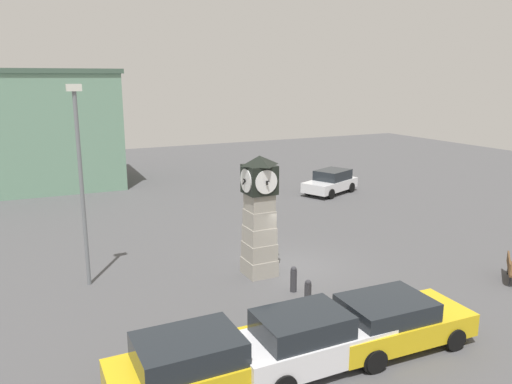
{
  "coord_description": "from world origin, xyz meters",
  "views": [
    {
      "loc": [
        -9.56,
        -16.2,
        7.41
      ],
      "look_at": [
        -0.58,
        1.97,
        2.75
      ],
      "focal_mm": 35.0,
      "sensor_mm": 36.0,
      "label": 1
    }
  ],
  "objects_px": {
    "bollard_far_row": "(308,294)",
    "bollard_end_row": "(294,279)",
    "car_navy_sedan": "(198,364)",
    "car_near_tower": "(309,340)",
    "car_silver_hatch": "(331,182)",
    "clock_tower": "(259,216)",
    "street_lamp_near_road": "(81,175)",
    "car_by_building": "(392,321)",
    "bollard_mid_row": "(315,312)",
    "bollard_near_tower": "(331,332)"
  },
  "relations": [
    {
      "from": "bollard_near_tower",
      "to": "clock_tower",
      "type": "bearing_deg",
      "value": 83.26
    },
    {
      "from": "bollard_far_row",
      "to": "bollard_end_row",
      "type": "bearing_deg",
      "value": 79.38
    },
    {
      "from": "bollard_mid_row",
      "to": "bollard_far_row",
      "type": "distance_m",
      "value": 1.28
    },
    {
      "from": "clock_tower",
      "to": "bollard_end_row",
      "type": "xyz_separation_m",
      "value": [
        0.37,
        -1.95,
        -1.85
      ]
    },
    {
      "from": "clock_tower",
      "to": "bollard_end_row",
      "type": "height_order",
      "value": "clock_tower"
    },
    {
      "from": "bollard_end_row",
      "to": "car_near_tower",
      "type": "height_order",
      "value": "car_near_tower"
    },
    {
      "from": "bollard_mid_row",
      "to": "car_near_tower",
      "type": "relative_size",
      "value": 0.23
    },
    {
      "from": "bollard_near_tower",
      "to": "car_near_tower",
      "type": "relative_size",
      "value": 0.25
    },
    {
      "from": "car_navy_sedan",
      "to": "car_near_tower",
      "type": "distance_m",
      "value": 2.95
    },
    {
      "from": "clock_tower",
      "to": "car_silver_hatch",
      "type": "relative_size",
      "value": 1.05
    },
    {
      "from": "bollard_near_tower",
      "to": "bollard_mid_row",
      "type": "bearing_deg",
      "value": 75.65
    },
    {
      "from": "car_near_tower",
      "to": "car_silver_hatch",
      "type": "bearing_deg",
      "value": 53.82
    },
    {
      "from": "bollard_far_row",
      "to": "car_silver_hatch",
      "type": "height_order",
      "value": "car_silver_hatch"
    },
    {
      "from": "bollard_far_row",
      "to": "street_lamp_near_road",
      "type": "relative_size",
      "value": 0.14
    },
    {
      "from": "street_lamp_near_road",
      "to": "bollard_mid_row",
      "type": "bearing_deg",
      "value": -48.41
    },
    {
      "from": "bollard_far_row",
      "to": "car_navy_sedan",
      "type": "relative_size",
      "value": 0.22
    },
    {
      "from": "car_by_building",
      "to": "car_silver_hatch",
      "type": "bearing_deg",
      "value": 60.52
    },
    {
      "from": "bollard_mid_row",
      "to": "bollard_near_tower",
      "type": "bearing_deg",
      "value": -104.35
    },
    {
      "from": "bollard_mid_row",
      "to": "car_near_tower",
      "type": "xyz_separation_m",
      "value": [
        -1.35,
        -1.78,
        0.31
      ]
    },
    {
      "from": "bollard_near_tower",
      "to": "car_navy_sedan",
      "type": "xyz_separation_m",
      "value": [
        -3.97,
        -0.27,
        0.26
      ]
    },
    {
      "from": "bollard_mid_row",
      "to": "clock_tower",
      "type": "bearing_deg",
      "value": 85.47
    },
    {
      "from": "bollard_near_tower",
      "to": "car_near_tower",
      "type": "distance_m",
      "value": 1.18
    },
    {
      "from": "bollard_near_tower",
      "to": "car_silver_hatch",
      "type": "relative_size",
      "value": 0.23
    },
    {
      "from": "car_silver_hatch",
      "to": "bollard_near_tower",
      "type": "bearing_deg",
      "value": -124.62
    },
    {
      "from": "bollard_near_tower",
      "to": "bollard_far_row",
      "type": "distance_m",
      "value": 2.59
    },
    {
      "from": "clock_tower",
      "to": "car_by_building",
      "type": "relative_size",
      "value": 1.05
    },
    {
      "from": "car_by_building",
      "to": "car_near_tower",
      "type": "bearing_deg",
      "value": 179.06
    },
    {
      "from": "bollard_far_row",
      "to": "car_navy_sedan",
      "type": "bearing_deg",
      "value": -150.19
    },
    {
      "from": "car_near_tower",
      "to": "car_by_building",
      "type": "relative_size",
      "value": 0.95
    },
    {
      "from": "bollard_far_row",
      "to": "car_by_building",
      "type": "xyz_separation_m",
      "value": [
        0.9,
        -3.01,
        0.24
      ]
    },
    {
      "from": "bollard_end_row",
      "to": "street_lamp_near_road",
      "type": "bearing_deg",
      "value": 148.95
    },
    {
      "from": "bollard_far_row",
      "to": "bollard_end_row",
      "type": "xyz_separation_m",
      "value": [
        0.25,
        1.35,
        -0.03
      ]
    },
    {
      "from": "bollard_far_row",
      "to": "car_by_building",
      "type": "height_order",
      "value": "car_by_building"
    },
    {
      "from": "car_by_building",
      "to": "car_silver_hatch",
      "type": "relative_size",
      "value": 1.0
    },
    {
      "from": "bollard_near_tower",
      "to": "bollard_far_row",
      "type": "xyz_separation_m",
      "value": [
        0.8,
        2.46,
        -0.02
      ]
    },
    {
      "from": "car_by_building",
      "to": "car_silver_hatch",
      "type": "distance_m",
      "value": 19.09
    },
    {
      "from": "clock_tower",
      "to": "car_by_building",
      "type": "distance_m",
      "value": 6.58
    },
    {
      "from": "bollard_near_tower",
      "to": "car_navy_sedan",
      "type": "distance_m",
      "value": 3.99
    },
    {
      "from": "clock_tower",
      "to": "bollard_near_tower",
      "type": "relative_size",
      "value": 4.48
    },
    {
      "from": "car_near_tower",
      "to": "bollard_near_tower",
      "type": "bearing_deg",
      "value": 26.13
    },
    {
      "from": "bollard_far_row",
      "to": "bollard_end_row",
      "type": "height_order",
      "value": "bollard_far_row"
    },
    {
      "from": "bollard_near_tower",
      "to": "bollard_mid_row",
      "type": "distance_m",
      "value": 1.31
    },
    {
      "from": "clock_tower",
      "to": "bollard_mid_row",
      "type": "distance_m",
      "value": 4.86
    },
    {
      "from": "bollard_far_row",
      "to": "car_silver_hatch",
      "type": "xyz_separation_m",
      "value": [
        10.29,
        13.61,
        0.27
      ]
    },
    {
      "from": "car_silver_hatch",
      "to": "street_lamp_near_road",
      "type": "xyz_separation_m",
      "value": [
        -16.44,
        -8.4,
        3.34
      ]
    },
    {
      "from": "bollard_end_row",
      "to": "car_navy_sedan",
      "type": "xyz_separation_m",
      "value": [
        -5.02,
        -4.08,
        0.31
      ]
    },
    {
      "from": "car_silver_hatch",
      "to": "bollard_far_row",
      "type": "bearing_deg",
      "value": -127.1
    },
    {
      "from": "car_by_building",
      "to": "bollard_mid_row",
      "type": "bearing_deg",
      "value": 127.06
    },
    {
      "from": "car_near_tower",
      "to": "bollard_mid_row",
      "type": "bearing_deg",
      "value": 52.68
    },
    {
      "from": "car_silver_hatch",
      "to": "bollard_mid_row",
      "type": "bearing_deg",
      "value": -126.04
    }
  ]
}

